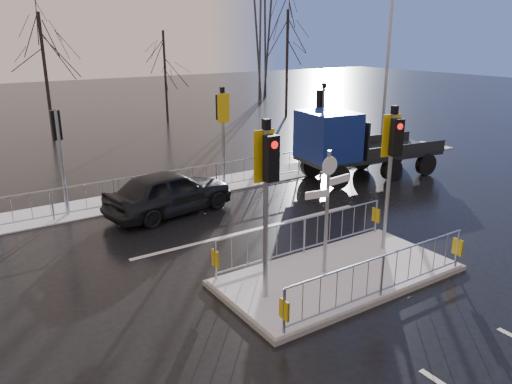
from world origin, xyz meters
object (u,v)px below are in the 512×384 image
traffic_island (338,263)px  flatbed_truck (346,143)px  car_far_lane (169,192)px  street_lamp_right (388,64)px

traffic_island → flatbed_truck: traffic_island is taller
car_far_lane → flatbed_truck: flatbed_truck is taller
traffic_island → car_far_lane: size_ratio=1.37×
car_far_lane → street_lamp_right: 12.81m
traffic_island → street_lamp_right: 14.14m
street_lamp_right → flatbed_truck: bearing=-154.9°
car_far_lane → flatbed_truck: 7.73m
flatbed_truck → car_far_lane: bearing=178.6°
flatbed_truck → street_lamp_right: 5.69m
traffic_island → flatbed_truck: size_ratio=0.94×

